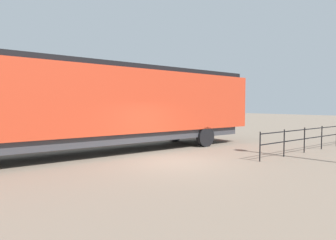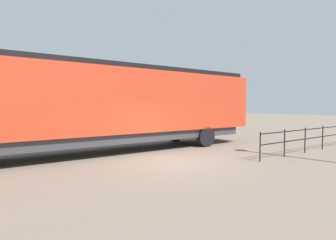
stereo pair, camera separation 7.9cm
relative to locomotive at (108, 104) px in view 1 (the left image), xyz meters
name	(u,v)px [view 1 (the left image)]	position (x,y,z in m)	size (l,w,h in m)	color
ground_plane	(173,162)	(3.63, 1.17, -2.35)	(120.00, 120.00, 0.00)	#756656
locomotive	(108,104)	(0.00, 0.00, 0.00)	(3.09, 17.91, 4.20)	red
platform_fence	(322,134)	(5.63, 9.37, -1.57)	(0.05, 10.64, 1.22)	black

